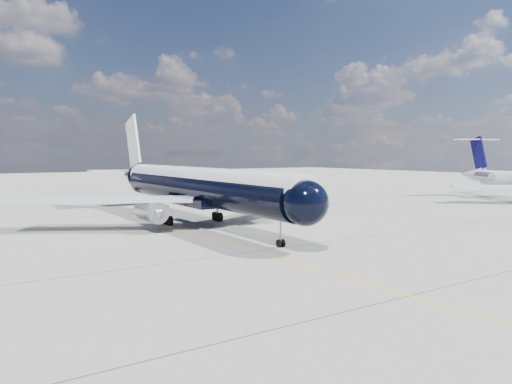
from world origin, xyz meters
The scene contains 3 objects.
ground centered at (0.00, 30.00, 0.00)m, with size 320.00×320.00×0.00m, color #98968D.
taxiway_centerline centered at (0.00, 25.00, 0.00)m, with size 0.16×160.00×0.01m, color yellow.
main_airliner centered at (3.39, 27.35, 4.18)m, with size 38.30×46.61×13.47m.
Camera 1 is at (-22.15, -22.41, 7.83)m, focal length 35.00 mm.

